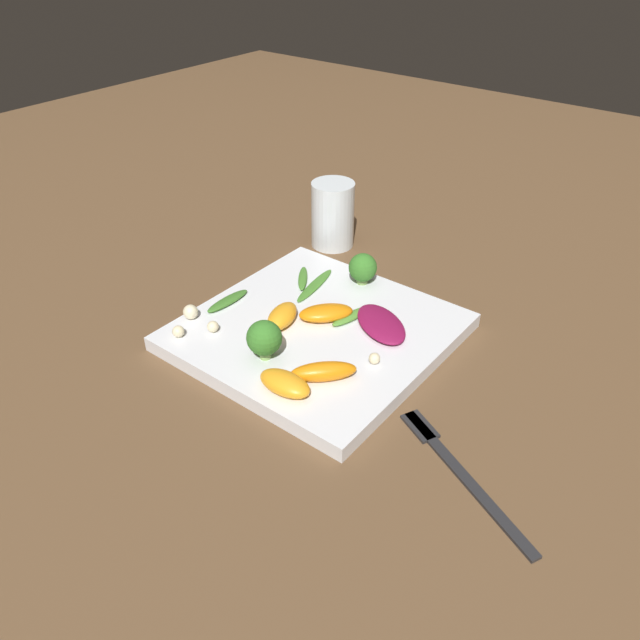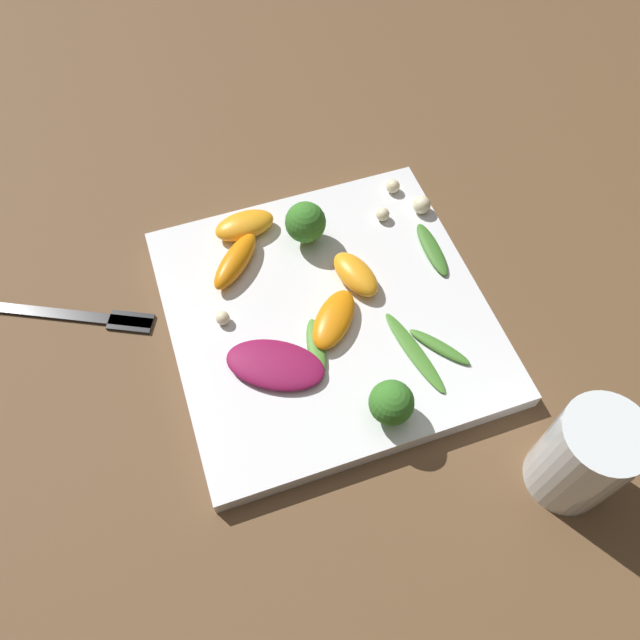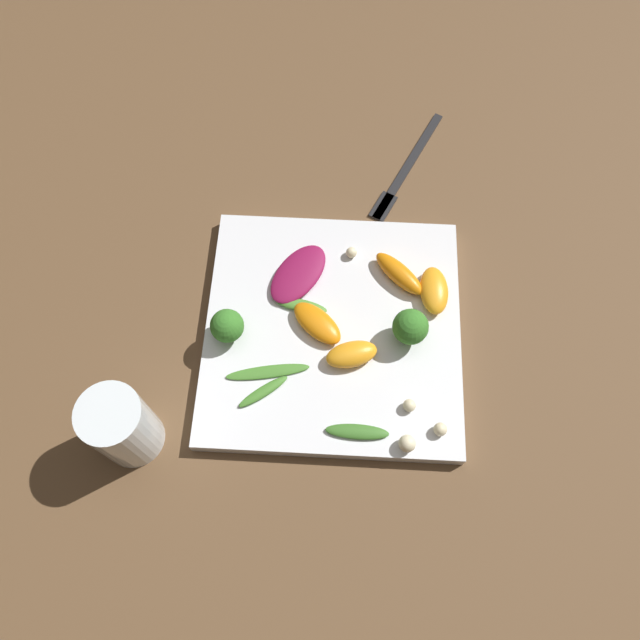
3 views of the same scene
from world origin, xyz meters
The scene contains 19 objects.
ground_plane centered at (0.00, 0.00, 0.00)m, with size 2.40×2.40×0.00m, color brown.
plate centered at (0.00, 0.00, 0.01)m, with size 0.29×0.29×0.02m.
drinking_glass centered at (-0.21, -0.13, 0.05)m, with size 0.06×0.06×0.10m.
fork centered at (0.08, 0.23, 0.00)m, with size 0.10×0.18×0.01m.
radicchio_leaf_0 centered at (-0.04, 0.06, 0.02)m, with size 0.09×0.10×0.01m.
orange_segment_0 centered at (0.11, 0.05, 0.03)m, with size 0.04×0.06×0.02m.
orange_segment_1 centered at (0.02, -0.04, 0.03)m, with size 0.06×0.05×0.02m.
orange_segment_2 centered at (0.07, 0.07, 0.03)m, with size 0.07×0.07×0.02m.
orange_segment_3 centered at (-0.02, 0.00, 0.03)m, with size 0.07×0.07×0.02m.
broccoli_floret_0 centered at (0.08, -0.01, 0.04)m, with size 0.04×0.04×0.05m.
broccoli_floret_1 centered at (-0.12, -0.01, 0.04)m, with size 0.04×0.04×0.04m.
arugula_sprig_0 centered at (-0.07, -0.08, 0.02)m, with size 0.06×0.05×0.01m.
arugula_sprig_1 centered at (-0.04, 0.02, 0.02)m, with size 0.06×0.03×0.01m.
arugula_sprig_2 centered at (0.03, -0.12, 0.02)m, with size 0.07×0.02×0.01m.
arugula_sprig_3 centered at (-0.07, -0.06, 0.02)m, with size 0.09×0.03×0.00m.
macadamia_nut_0 centered at (0.02, 0.10, 0.03)m, with size 0.01×0.01×0.01m.
macadamia_nut_1 centered at (0.08, -0.13, 0.03)m, with size 0.02×0.02×0.02m.
macadamia_nut_2 centered at (0.09, -0.09, 0.03)m, with size 0.01×0.01×0.01m.
macadamia_nut_3 centered at (0.12, -0.11, 0.03)m, with size 0.01×0.01×0.01m.
Camera 2 is at (-0.29, 0.11, 0.51)m, focal length 35.00 mm.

